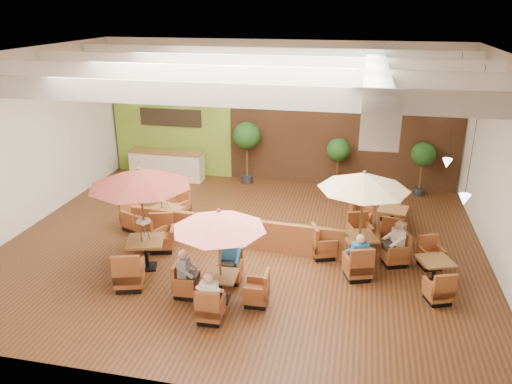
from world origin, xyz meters
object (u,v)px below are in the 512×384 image
(table_0, at_px, (141,193))
(diner_1, at_px, (230,255))
(table_2, at_px, (363,201))
(table_3, at_px, (157,218))
(diner_3, at_px, (359,252))
(booth_divider, at_px, (232,232))
(topiary_0, at_px, (247,138))
(table_4, at_px, (434,272))
(topiary_2, at_px, (423,156))
(service_counter, at_px, (167,165))
(diner_4, at_px, (396,239))
(table_5, at_px, (383,220))
(topiary_1, at_px, (338,152))
(diner_2, at_px, (186,269))
(diner_0, at_px, (210,292))
(table_1, at_px, (219,238))

(table_0, relative_size, diner_1, 3.82)
(table_2, height_order, table_3, table_2)
(table_2, distance_m, diner_3, 1.42)
(booth_divider, relative_size, topiary_0, 2.64)
(table_3, bearing_deg, diner_1, -14.61)
(table_4, distance_m, topiary_2, 6.58)
(service_counter, relative_size, diner_3, 3.59)
(table_0, xyz_separation_m, diner_1, (2.40, -0.21, -1.43))
(booth_divider, height_order, diner_4, diner_4)
(table_2, relative_size, diner_4, 3.27)
(table_3, height_order, topiary_2, topiary_2)
(table_5, xyz_separation_m, topiary_1, (-1.66, 3.42, 1.15))
(topiary_0, relative_size, diner_2, 3.13)
(topiary_0, bearing_deg, table_3, -108.99)
(diner_0, height_order, diner_3, diner_3)
(topiary_0, bearing_deg, diner_1, -80.17)
(table_2, height_order, topiary_0, table_2)
(diner_2, height_order, diner_4, diner_4)
(topiary_0, height_order, diner_3, topiary_0)
(service_counter, height_order, diner_0, diner_0)
(booth_divider, distance_m, topiary_2, 8.04)
(table_5, height_order, diner_3, diner_3)
(diner_2, bearing_deg, topiary_0, -179.91)
(service_counter, distance_m, table_2, 9.59)
(topiary_0, relative_size, diner_3, 2.97)
(service_counter, bearing_deg, booth_divider, -51.95)
(topiary_1, relative_size, diner_1, 2.59)
(table_1, relative_size, diner_2, 3.05)
(service_counter, height_order, table_5, service_counter)
(table_2, xyz_separation_m, diner_3, (-0.00, -0.97, -1.04))
(service_counter, distance_m, table_3, 5.08)
(table_4, xyz_separation_m, diner_1, (-5.13, -1.00, 0.42))
(topiary_1, bearing_deg, table_4, -65.98)
(booth_divider, height_order, topiary_1, topiary_1)
(booth_divider, height_order, table_5, table_5)
(service_counter, height_order, diner_3, diner_3)
(topiary_0, height_order, diner_2, topiary_0)
(booth_divider, height_order, diner_3, diner_3)
(table_3, relative_size, topiary_1, 1.46)
(topiary_0, xyz_separation_m, diner_1, (1.29, -7.47, -1.09))
(service_counter, relative_size, table_2, 1.09)
(diner_0, bearing_deg, diner_2, 134.07)
(diner_4, bearing_deg, topiary_2, -31.25)
(topiary_2, distance_m, diner_4, 5.81)
(diner_4, bearing_deg, diner_2, 98.21)
(diner_3, distance_m, diner_4, 1.38)
(service_counter, relative_size, table_0, 1.01)
(table_0, bearing_deg, topiary_1, 40.29)
(diner_2, height_order, diner_3, diner_3)
(service_counter, bearing_deg, topiary_0, 3.47)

